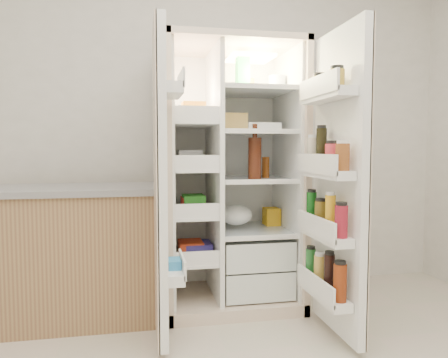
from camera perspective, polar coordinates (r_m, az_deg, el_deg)
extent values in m
cube|color=silver|center=(3.30, -3.61, 8.61)|extent=(4.00, 0.02, 2.70)
cube|color=beige|center=(3.25, -0.44, 0.75)|extent=(0.92, 0.04, 1.80)
cube|color=beige|center=(2.87, -7.85, 0.28)|extent=(0.04, 0.70, 1.80)
cube|color=beige|center=(3.05, 8.87, 0.49)|extent=(0.04, 0.70, 1.80)
cube|color=beige|center=(3.01, 0.78, 17.38)|extent=(0.92, 0.70, 0.04)
cube|color=beige|center=(3.11, 0.75, -15.65)|extent=(0.92, 0.70, 0.08)
cube|color=white|center=(3.22, -0.34, 1.08)|extent=(0.84, 0.02, 1.68)
cube|color=white|center=(2.87, -7.26, 0.68)|extent=(0.02, 0.62, 1.68)
cube|color=white|center=(3.04, 8.34, 0.86)|extent=(0.02, 0.62, 1.68)
cube|color=white|center=(2.91, -1.35, 0.76)|extent=(0.03, 0.62, 1.68)
cube|color=white|center=(3.08, 3.73, -13.01)|extent=(0.47, 0.52, 0.19)
cube|color=white|center=(3.02, 3.75, -9.38)|extent=(0.47, 0.52, 0.19)
cube|color=#FFD18C|center=(3.08, 3.52, 15.92)|extent=(0.30, 0.30, 0.02)
cube|color=white|center=(2.97, -4.33, -10.31)|extent=(0.28, 0.58, 0.02)
cube|color=white|center=(2.91, -4.36, -4.59)|extent=(0.28, 0.58, 0.02)
cube|color=white|center=(2.88, -4.39, 1.32)|extent=(0.28, 0.58, 0.02)
cube|color=white|center=(2.89, -4.42, 7.28)|extent=(0.28, 0.58, 0.02)
cube|color=white|center=(3.01, 3.66, -6.80)|extent=(0.49, 0.58, 0.01)
cube|color=white|center=(2.97, 3.69, 0.04)|extent=(0.49, 0.58, 0.01)
cube|color=white|center=(2.96, 3.72, 6.23)|extent=(0.49, 0.58, 0.02)
cube|color=white|center=(2.99, 3.75, 11.60)|extent=(0.49, 0.58, 0.02)
cube|color=red|center=(2.96, -4.33, -9.18)|extent=(0.16, 0.20, 0.10)
cube|color=#297F22|center=(2.90, -4.37, -3.22)|extent=(0.14, 0.18, 0.12)
cube|color=white|center=(2.88, -4.39, 2.21)|extent=(0.20, 0.22, 0.07)
cube|color=#FFA02A|center=(2.89, -4.43, 8.86)|extent=(0.15, 0.16, 0.14)
cube|color=#372D89|center=(2.96, -4.33, -9.28)|extent=(0.18, 0.20, 0.09)
cube|color=red|center=(2.91, -4.36, -3.42)|extent=(0.14, 0.18, 0.10)
cube|color=white|center=(2.88, -4.40, 2.71)|extent=(0.16, 0.16, 0.12)
sphere|color=orange|center=(2.99, 1.74, -14.70)|extent=(0.07, 0.07, 0.07)
sphere|color=orange|center=(3.05, 3.27, -14.34)|extent=(0.07, 0.07, 0.07)
sphere|color=orange|center=(3.04, 5.35, -14.42)|extent=(0.07, 0.07, 0.07)
sphere|color=orange|center=(3.13, 2.07, -13.84)|extent=(0.07, 0.07, 0.07)
sphere|color=orange|center=(3.14, 3.99, -13.81)|extent=(0.07, 0.07, 0.07)
sphere|color=orange|center=(3.13, 6.01, -13.88)|extent=(0.07, 0.07, 0.07)
sphere|color=orange|center=(3.06, 0.83, -14.27)|extent=(0.07, 0.07, 0.07)
sphere|color=orange|center=(3.17, 4.96, -13.62)|extent=(0.07, 0.07, 0.07)
ellipsoid|color=#336B23|center=(3.04, 3.65, -9.02)|extent=(0.26, 0.24, 0.11)
cylinder|color=#431B0E|center=(2.82, 4.16, 2.78)|extent=(0.09, 0.09, 0.27)
cylinder|color=#77350D|center=(2.97, 5.62, 1.58)|extent=(0.05, 0.05, 0.14)
cube|color=green|center=(2.98, 2.51, 14.17)|extent=(0.08, 0.08, 0.25)
cylinder|color=silver|center=(3.05, 7.16, 12.58)|extent=(0.12, 0.12, 0.11)
cylinder|color=olive|center=(3.10, 3.39, 12.40)|extent=(0.08, 0.08, 0.10)
cube|color=white|center=(2.90, 5.30, 6.97)|extent=(0.23, 0.10, 0.06)
cube|color=tan|center=(2.86, 1.08, 7.64)|extent=(0.19, 0.11, 0.12)
ellipsoid|color=white|center=(2.98, 1.68, -5.41)|extent=(0.22, 0.20, 0.14)
cube|color=yellow|center=(3.16, 6.40, -5.01)|extent=(0.11, 0.13, 0.13)
cube|color=white|center=(2.32, -8.52, -0.61)|extent=(0.05, 0.40, 1.72)
cube|color=beige|center=(2.32, -9.14, -0.62)|extent=(0.01, 0.40, 1.72)
cube|color=white|center=(2.42, -6.70, -12.49)|extent=(0.09, 0.32, 0.06)
cube|color=white|center=(2.34, -6.90, 11.71)|extent=(0.09, 0.32, 0.06)
cube|color=#338CCC|center=(2.41, -6.70, -11.80)|extent=(0.07, 0.12, 0.10)
cube|color=white|center=(2.49, 15.24, -0.40)|extent=(0.05, 0.58, 1.72)
cube|color=beige|center=(2.50, 15.75, -0.39)|extent=(0.01, 0.58, 1.72)
cube|color=white|center=(2.58, 13.22, -14.74)|extent=(0.11, 0.50, 0.05)
cube|color=white|center=(2.49, 13.35, -7.32)|extent=(0.11, 0.50, 0.05)
cube|color=white|center=(2.45, 13.48, 0.73)|extent=(0.11, 0.50, 0.05)
cube|color=white|center=(2.46, 13.65, 10.77)|extent=(0.11, 0.50, 0.05)
cylinder|color=maroon|center=(2.37, 15.33, -13.31)|extent=(0.07, 0.07, 0.20)
cylinder|color=black|center=(2.48, 13.96, -12.27)|extent=(0.06, 0.06, 0.22)
cylinder|color=gold|center=(2.60, 12.71, -11.95)|extent=(0.06, 0.06, 0.18)
cylinder|color=#246C2C|center=(2.71, 11.57, -11.14)|extent=(0.06, 0.06, 0.19)
cylinder|color=maroon|center=(2.30, 15.48, -5.54)|extent=(0.07, 0.07, 0.17)
cylinder|color=yellow|center=(2.41, 14.10, -4.59)|extent=(0.06, 0.06, 0.21)
cylinder|color=brown|center=(2.53, 12.82, -4.74)|extent=(0.07, 0.07, 0.16)
cylinder|color=#135417|center=(2.64, 11.68, -3.90)|extent=(0.06, 0.06, 0.20)
cylinder|color=brown|center=(2.27, 15.64, 2.84)|extent=(0.07, 0.07, 0.14)
cylinder|color=#CC343D|center=(2.38, 14.23, 2.92)|extent=(0.07, 0.07, 0.14)
cylinder|color=black|center=(2.50, 12.96, 4.02)|extent=(0.06, 0.06, 0.23)
cylinder|color=beige|center=(2.62, 11.78, 3.48)|extent=(0.06, 0.06, 0.18)
cylinder|color=olive|center=(2.37, 14.94, 12.87)|extent=(0.08, 0.08, 0.10)
cylinder|color=olive|center=(2.56, 12.72, 12.21)|extent=(0.08, 0.08, 0.10)
cube|color=#9B7B4D|center=(2.92, -20.09, -9.70)|extent=(1.13, 0.59, 0.81)
cube|color=gray|center=(2.85, -20.30, -1.36)|extent=(1.17, 0.62, 0.04)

